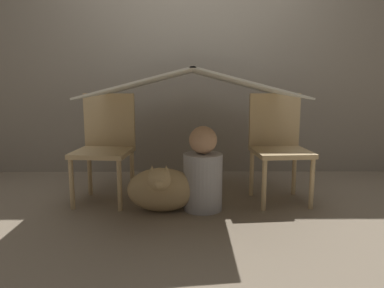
{
  "coord_description": "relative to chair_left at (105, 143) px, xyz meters",
  "views": [
    {
      "loc": [
        -0.02,
        -2.7,
        0.97
      ],
      "look_at": [
        0.0,
        0.19,
        0.47
      ],
      "focal_mm": 35.0,
      "sensor_mm": 36.0,
      "label": 1
    }
  ],
  "objects": [
    {
      "name": "sheet_canopy",
      "position": [
        0.7,
        -0.08,
        0.48
      ],
      "size": [
        1.41,
        1.47,
        0.19
      ],
      "color": "silver"
    },
    {
      "name": "wall_back",
      "position": [
        0.7,
        0.96,
        0.78
      ],
      "size": [
        7.0,
        0.05,
        2.5
      ],
      "color": "gray",
      "rests_on": "ground_plane"
    },
    {
      "name": "chair_left",
      "position": [
        0.0,
        0.0,
        0.0
      ],
      "size": [
        0.47,
        0.47,
        0.86
      ],
      "rotation": [
        0.0,
        0.0,
        -0.11
      ],
      "color": "#D1B27F",
      "rests_on": "ground_plane"
    },
    {
      "name": "ground_plane",
      "position": [
        0.7,
        -0.27,
        -0.47
      ],
      "size": [
        8.8,
        8.8,
        0.0
      ],
      "primitive_type": "plane",
      "color": "gray"
    },
    {
      "name": "person_front",
      "position": [
        0.78,
        -0.25,
        -0.19
      ],
      "size": [
        0.29,
        0.29,
        0.64
      ],
      "color": "#B2B2B7",
      "rests_on": "ground_plane"
    },
    {
      "name": "dog",
      "position": [
        0.47,
        -0.31,
        -0.29
      ],
      "size": [
        0.51,
        0.43,
        0.4
      ],
      "color": "tan",
      "rests_on": "ground_plane"
    },
    {
      "name": "chair_right",
      "position": [
        1.39,
        0.0,
        0.0
      ],
      "size": [
        0.46,
        0.46,
        0.86
      ],
      "rotation": [
        0.0,
        0.0,
        0.09
      ],
      "color": "#D1B27F",
      "rests_on": "ground_plane"
    }
  ]
}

